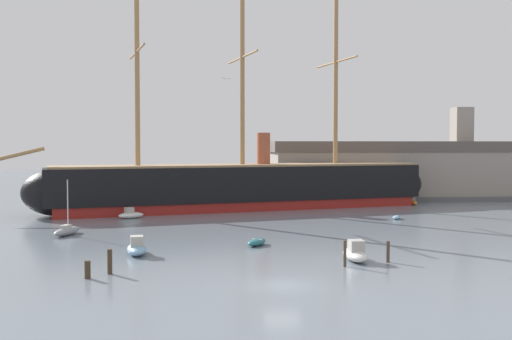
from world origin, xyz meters
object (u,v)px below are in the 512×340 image
Objects in this scene: dockside_warehouse_right at (420,170)px; sailboat_far_left at (66,205)px; motorboat_alongside_bow at (131,214)px; seagull_in_flight at (226,79)px; mooring_piling_midwater at (88,270)px; dinghy_near_centre at (257,242)px; motorboat_foreground_right at (355,253)px; mooring_piling_nearest at (345,254)px; tall_ship at (242,185)px; mooring_piling_left_pair at (110,262)px; motorboat_foreground_left at (137,248)px; motorboat_far_right at (412,202)px; sailboat_mid_left at (67,231)px; motorboat_distant_centre at (263,196)px; dinghy_alongside_stern at (397,217)px; mooring_piling_right_pair at (388,252)px.

sailboat_far_left is at bearing -169.77° from dockside_warehouse_right.
seagull_in_flight is at bearing -53.32° from motorboat_alongside_bow.
dinghy_near_centre is at bearing 44.12° from mooring_piling_midwater.
mooring_piling_nearest reaches higher than motorboat_foreground_right.
tall_ship reaches higher than mooring_piling_left_pair.
dinghy_near_centre is 0.05× the size of dockside_warehouse_right.
sailboat_far_left reaches higher than motorboat_foreground_left.
motorboat_far_right is (43.35, 14.76, -0.08)m from motorboat_alongside_bow.
motorboat_foreground_right is 31.79m from sailboat_mid_left.
motorboat_far_right is at bearing -0.12° from sailboat_far_left.
tall_ship is 13.64× the size of motorboat_distant_centre.
dinghy_near_centre is 2.89× the size of seagull_in_flight.
sailboat_mid_left reaches higher than dinghy_near_centre.
sailboat_far_left is 0.07× the size of dockside_warehouse_right.
mooring_piling_midwater reaches higher than dinghy_alongside_stern.
mooring_piling_right_pair is (9.76, -41.32, -2.70)m from tall_ship.
dinghy_near_centre is at bearing 43.98° from mooring_piling_left_pair.
motorboat_far_right is 2.83× the size of seagull_in_flight.
sailboat_far_left is 1.39× the size of motorboat_far_right.
dinghy_alongside_stern is 43.90m from mooring_piling_left_pair.
motorboat_alongside_bow is 1.63× the size of dinghy_alongside_stern.
motorboat_alongside_bow is 31.34m from motorboat_distant_centre.
mooring_piling_right_pair is (5.29, -55.42, 0.21)m from motorboat_distant_centre.
dinghy_alongside_stern is at bearing 65.45° from motorboat_foreground_right.
dockside_warehouse_right reaches higher than mooring_piling_left_pair.
mooring_piling_right_pair is at bearing -48.83° from seagull_in_flight.
motorboat_foreground_right is 54.69m from motorboat_distant_centre.
mooring_piling_nearest is 1.11× the size of mooring_piling_left_pair.
mooring_piling_right_pair is (29.96, -16.87, 0.38)m from sailboat_mid_left.
motorboat_foreground_left is at bearing 159.30° from mooring_piling_nearest.
motorboat_foreground_right is 2.68m from mooring_piling_nearest.
seagull_in_flight is at bearing -52.39° from sailboat_far_left.
motorboat_foreground_left is 2.42× the size of mooring_piling_right_pair.
mooring_piling_nearest is (-13.62, -28.98, 0.79)m from dinghy_alongside_stern.
sailboat_mid_left is at bearing 149.61° from motorboat_foreground_right.
motorboat_foreground_left is 56.72m from motorboat_far_right.
seagull_in_flight reaches higher than mooring_piling_midwater.
seagull_in_flight reaches higher than motorboat_alongside_bow.
mooring_piling_nearest is 24.20m from seagull_in_flight.
motorboat_foreground_left is at bearing -68.81° from sailboat_far_left.
mooring_piling_midwater is at bearing -134.65° from mooring_piling_left_pair.
mooring_piling_left_pair is 1.07× the size of mooring_piling_right_pair.
motorboat_foreground_left is at bearing -107.35° from tall_ship.
motorboat_far_right is at bearing 44.99° from seagull_in_flight.
tall_ship is at bearing 83.25° from seagull_in_flight.
motorboat_far_right is 65.12m from mooring_piling_midwater.
sailboat_far_left is at bearing 124.84° from mooring_piling_nearest.
tall_ship reaches higher than seagull_in_flight.
motorboat_foreground_left is 26.40m from motorboat_alongside_bow.
tall_ship is at bearing 74.31° from mooring_piling_left_pair.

